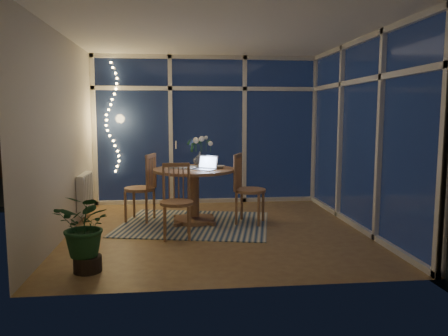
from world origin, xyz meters
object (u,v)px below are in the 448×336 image
at_px(flower_vase, 200,159).
at_px(dining_table, 194,196).
at_px(chair_left, 140,187).
at_px(laptop, 204,162).
at_px(potted_plant, 87,235).
at_px(chair_front, 177,201).
at_px(chair_right, 250,189).

bearing_deg(flower_vase, dining_table, -107.45).
xyz_separation_m(dining_table, chair_left, (-0.79, 0.18, 0.11)).
distance_m(laptop, potted_plant, 2.23).
bearing_deg(laptop, chair_front, -90.37).
distance_m(chair_right, potted_plant, 2.63).
height_order(chair_left, laptop, chair_left).
height_order(chair_right, laptop, chair_right).
distance_m(chair_left, chair_right, 1.63).
height_order(dining_table, laptop, laptop).
bearing_deg(chair_front, laptop, 56.59).
bearing_deg(potted_plant, chair_left, 80.43).
relative_size(chair_front, laptop, 3.24).
bearing_deg(flower_vase, laptop, -85.82).
distance_m(laptop, flower_vase, 0.51).
distance_m(dining_table, chair_right, 0.82).
distance_m(dining_table, potted_plant, 2.23).
distance_m(chair_left, chair_front, 1.10).
height_order(chair_left, flower_vase, chair_left).
relative_size(chair_right, flower_vase, 4.90).
bearing_deg(chair_right, chair_left, 100.73).
distance_m(dining_table, flower_vase, 0.62).
height_order(chair_left, potted_plant, chair_left).
xyz_separation_m(chair_right, chair_front, (-1.05, -0.64, -0.03)).
bearing_deg(chair_right, dining_table, 102.21).
relative_size(chair_left, laptop, 3.43).
distance_m(chair_left, laptop, 1.08).
bearing_deg(chair_left, flower_vase, 117.01).
xyz_separation_m(dining_table, flower_vase, (0.11, 0.34, 0.50)).
xyz_separation_m(chair_front, potted_plant, (-0.89, -1.13, -0.10)).
bearing_deg(laptop, chair_left, -167.87).
relative_size(chair_left, potted_plant, 1.34).
distance_m(dining_table, laptop, 0.55).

